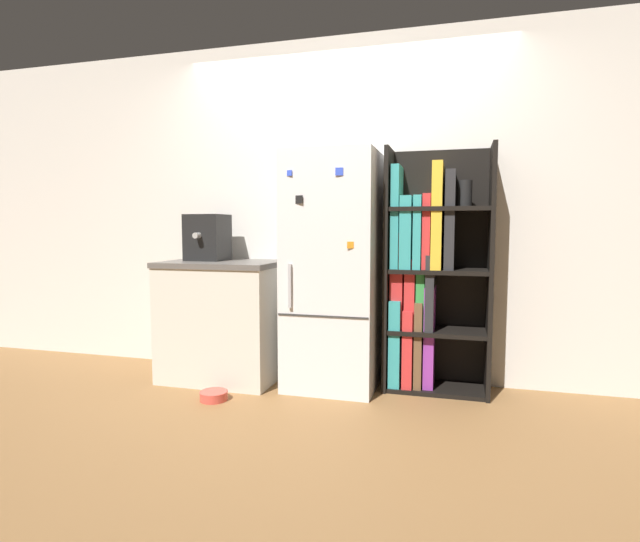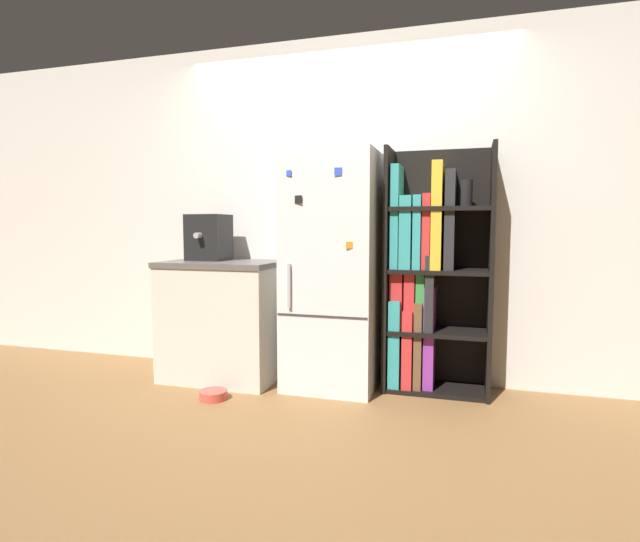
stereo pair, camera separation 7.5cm
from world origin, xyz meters
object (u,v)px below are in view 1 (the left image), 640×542
at_px(refrigerator, 333,271).
at_px(espresso_machine, 208,237).
at_px(pet_bowl, 214,395).
at_px(bookshelf, 426,277).

relative_size(refrigerator, espresso_machine, 4.77).
xyz_separation_m(refrigerator, pet_bowl, (-0.70, -0.51, -0.81)).
xyz_separation_m(espresso_machine, pet_bowl, (0.31, -0.53, -1.05)).
bearing_deg(pet_bowl, espresso_machine, 120.22).
xyz_separation_m(refrigerator, bookshelf, (0.65, 0.13, -0.03)).
relative_size(refrigerator, pet_bowl, 8.94).
height_order(refrigerator, bookshelf, bookshelf).
xyz_separation_m(bookshelf, espresso_machine, (-1.66, -0.11, 0.27)).
height_order(espresso_machine, pet_bowl, espresso_machine).
bearing_deg(refrigerator, bookshelf, 10.97).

